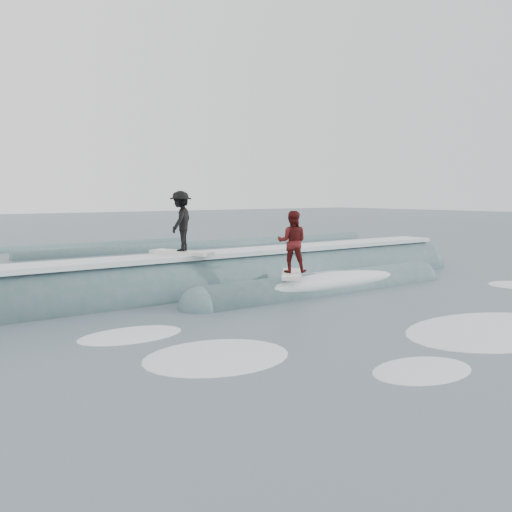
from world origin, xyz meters
TOP-DOWN VIEW (x-y plane):
  - ground at (0.00, 0.00)m, footprint 160.00×160.00m
  - breaking_wave at (0.32, 5.48)m, footprint 20.35×3.91m
  - surfer_black at (-2.00, 5.87)m, footprint 1.28×2.06m
  - surfer_red at (0.40, 3.67)m, footprint 1.73×1.86m
  - whitewater at (0.26, -1.19)m, footprint 15.02×6.76m
  - far_swells at (-1.58, 17.65)m, footprint 40.50×8.65m

SIDE VIEW (x-z plane):
  - ground at x=0.00m, z-range 0.00..0.00m
  - whitewater at x=0.26m, z-range -0.05..0.05m
  - far_swells at x=-1.58m, z-range -0.40..0.40m
  - breaking_wave at x=0.32m, z-range -1.08..1.17m
  - surfer_red at x=0.40m, z-range 0.56..2.44m
  - surfer_black at x=-2.00m, z-range 1.18..3.03m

